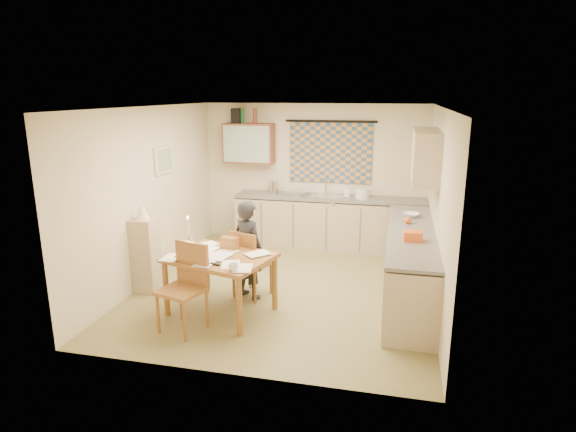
% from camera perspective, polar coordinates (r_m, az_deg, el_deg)
% --- Properties ---
extents(floor, '(4.00, 4.50, 0.02)m').
position_cam_1_polar(floor, '(6.93, -0.36, -8.46)').
color(floor, olive).
rests_on(floor, ground).
extents(ceiling, '(4.00, 4.50, 0.02)m').
position_cam_1_polar(ceiling, '(6.38, -0.40, 12.86)').
color(ceiling, white).
rests_on(ceiling, floor).
extents(wall_back, '(4.00, 0.02, 2.50)m').
position_cam_1_polar(wall_back, '(8.71, 3.05, 4.96)').
color(wall_back, beige).
rests_on(wall_back, floor).
extents(wall_front, '(4.00, 0.02, 2.50)m').
position_cam_1_polar(wall_front, '(4.45, -7.11, -4.54)').
color(wall_front, beige).
rests_on(wall_front, floor).
extents(wall_left, '(0.02, 4.50, 2.50)m').
position_cam_1_polar(wall_left, '(7.26, -16.02, 2.47)').
color(wall_left, beige).
rests_on(wall_left, floor).
extents(wall_right, '(0.02, 4.50, 2.50)m').
position_cam_1_polar(wall_right, '(6.40, 17.43, 0.79)').
color(wall_right, beige).
rests_on(wall_right, floor).
extents(window_blind, '(1.45, 0.03, 1.05)m').
position_cam_1_polar(window_blind, '(8.57, 5.04, 7.47)').
color(window_blind, '#335072').
rests_on(window_blind, wall_back).
extents(curtain_rod, '(1.60, 0.04, 0.04)m').
position_cam_1_polar(curtain_rod, '(8.50, 5.10, 11.13)').
color(curtain_rod, black).
rests_on(curtain_rod, wall_back).
extents(wall_cabinet, '(0.90, 0.34, 0.70)m').
position_cam_1_polar(wall_cabinet, '(8.74, -4.64, 8.60)').
color(wall_cabinet, brown).
rests_on(wall_cabinet, wall_back).
extents(wall_cabinet_glass, '(0.84, 0.02, 0.64)m').
position_cam_1_polar(wall_cabinet_glass, '(8.58, -4.98, 8.48)').
color(wall_cabinet_glass, '#99B2A5').
rests_on(wall_cabinet_glass, wall_back).
extents(upper_cabinet_right, '(0.34, 1.30, 0.70)m').
position_cam_1_polar(upper_cabinet_right, '(6.82, 15.98, 6.85)').
color(upper_cabinet_right, tan).
rests_on(upper_cabinet_right, wall_right).
extents(framed_print, '(0.04, 0.50, 0.40)m').
position_cam_1_polar(framed_print, '(7.51, -14.53, 6.45)').
color(framed_print, '#F9E5CE').
rests_on(framed_print, wall_left).
extents(print_canvas, '(0.01, 0.42, 0.32)m').
position_cam_1_polar(print_canvas, '(7.50, -14.36, 6.45)').
color(print_canvas, beige).
rests_on(print_canvas, wall_left).
extents(counter_back, '(3.30, 0.62, 0.92)m').
position_cam_1_polar(counter_back, '(8.53, 4.85, -0.77)').
color(counter_back, tan).
rests_on(counter_back, floor).
extents(counter_right, '(0.62, 2.95, 0.92)m').
position_cam_1_polar(counter_right, '(6.67, 14.21, -5.59)').
color(counter_right, tan).
rests_on(counter_right, floor).
extents(stove, '(0.56, 0.56, 0.87)m').
position_cam_1_polar(stove, '(5.64, 14.37, -9.61)').
color(stove, white).
rests_on(stove, floor).
extents(sink, '(0.69, 0.64, 0.10)m').
position_cam_1_polar(sink, '(8.44, 4.76, 2.05)').
color(sink, silver).
rests_on(sink, counter_back).
extents(tap, '(0.04, 0.04, 0.28)m').
position_cam_1_polar(tap, '(8.58, 4.51, 3.50)').
color(tap, silver).
rests_on(tap, counter_back).
extents(dish_rack, '(0.44, 0.41, 0.06)m').
position_cam_1_polar(dish_rack, '(8.52, 1.00, 2.70)').
color(dish_rack, silver).
rests_on(dish_rack, counter_back).
extents(kettle, '(0.22, 0.22, 0.24)m').
position_cam_1_polar(kettle, '(8.59, -1.76, 3.41)').
color(kettle, silver).
rests_on(kettle, counter_back).
extents(mixing_bowl, '(0.30, 0.30, 0.16)m').
position_cam_1_polar(mixing_bowl, '(8.35, 8.81, 2.64)').
color(mixing_bowl, white).
rests_on(mixing_bowl, counter_back).
extents(soap_bottle, '(0.12, 0.12, 0.20)m').
position_cam_1_polar(soap_bottle, '(8.42, 6.97, 2.92)').
color(soap_bottle, white).
rests_on(soap_bottle, counter_back).
extents(bowl, '(0.33, 0.33, 0.06)m').
position_cam_1_polar(bowl, '(7.25, 14.36, 0.13)').
color(bowl, white).
rests_on(bowl, counter_right).
extents(orange_bag, '(0.23, 0.18, 0.12)m').
position_cam_1_polar(orange_bag, '(6.09, 14.58, -2.32)').
color(orange_bag, orange).
rests_on(orange_bag, counter_right).
extents(fruit_orange, '(0.10, 0.10, 0.10)m').
position_cam_1_polar(fruit_orange, '(6.86, 14.01, -0.48)').
color(fruit_orange, orange).
rests_on(fruit_orange, counter_right).
extents(speaker, '(0.19, 0.22, 0.26)m').
position_cam_1_polar(speaker, '(8.77, -6.16, 11.73)').
color(speaker, black).
rests_on(speaker, wall_cabinet).
extents(bottle_green, '(0.09, 0.09, 0.26)m').
position_cam_1_polar(bottle_green, '(8.74, -5.48, 11.74)').
color(bottle_green, '#195926').
rests_on(bottle_green, wall_cabinet).
extents(bottle_brown, '(0.07, 0.07, 0.26)m').
position_cam_1_polar(bottle_brown, '(8.67, -3.96, 11.75)').
color(bottle_brown, brown).
rests_on(bottle_brown, wall_cabinet).
extents(dining_table, '(1.40, 1.20, 0.75)m').
position_cam_1_polar(dining_table, '(6.09, -7.94, -7.96)').
color(dining_table, brown).
rests_on(dining_table, floor).
extents(chair_far, '(0.54, 0.54, 0.93)m').
position_cam_1_polar(chair_far, '(6.56, -4.35, -7.05)').
color(chair_far, brown).
rests_on(chair_far, floor).
extents(chair_near, '(0.57, 0.57, 1.02)m').
position_cam_1_polar(chair_near, '(5.77, -12.26, -10.19)').
color(chair_near, brown).
rests_on(chair_near, floor).
extents(person, '(0.76, 0.73, 1.34)m').
position_cam_1_polar(person, '(6.40, -4.71, -3.99)').
color(person, black).
rests_on(person, floor).
extents(shelf_stand, '(0.32, 0.30, 1.03)m').
position_cam_1_polar(shelf_stand, '(6.91, -16.53, -4.49)').
color(shelf_stand, tan).
rests_on(shelf_stand, floor).
extents(lampshade, '(0.20, 0.20, 0.22)m').
position_cam_1_polar(lampshade, '(6.74, -16.91, 0.55)').
color(lampshade, '#F9E5CE').
rests_on(lampshade, shelf_stand).
extents(letter_rack, '(0.24, 0.15, 0.16)m').
position_cam_1_polar(letter_rack, '(6.16, -6.95, -3.21)').
color(letter_rack, brown).
rests_on(letter_rack, dining_table).
extents(mug, '(0.11, 0.11, 0.09)m').
position_cam_1_polar(mug, '(5.43, -6.47, -6.07)').
color(mug, white).
rests_on(mug, dining_table).
extents(magazine, '(0.25, 0.29, 0.02)m').
position_cam_1_polar(magazine, '(6.05, -12.76, -4.48)').
color(magazine, maroon).
rests_on(magazine, dining_table).
extents(book, '(0.29, 0.31, 0.02)m').
position_cam_1_polar(book, '(6.13, -11.76, -4.21)').
color(book, orange).
rests_on(book, dining_table).
extents(orange_box, '(0.14, 0.11, 0.04)m').
position_cam_1_polar(orange_box, '(5.88, -12.00, -4.91)').
color(orange_box, orange).
rests_on(orange_box, dining_table).
extents(eyeglasses, '(0.14, 0.07, 0.02)m').
position_cam_1_polar(eyeglasses, '(5.66, -8.67, -5.68)').
color(eyeglasses, black).
rests_on(eyeglasses, dining_table).
extents(candle_holder, '(0.08, 0.08, 0.18)m').
position_cam_1_polar(candle_holder, '(6.25, -11.45, -3.05)').
color(candle_holder, silver).
rests_on(candle_holder, dining_table).
extents(candle, '(0.03, 0.03, 0.22)m').
position_cam_1_polar(candle, '(6.19, -11.76, -1.29)').
color(candle, white).
rests_on(candle, dining_table).
extents(candle_flame, '(0.02, 0.02, 0.02)m').
position_cam_1_polar(candle_flame, '(6.20, -11.81, -0.12)').
color(candle_flame, '#FFCC66').
rests_on(candle_flame, dining_table).
extents(papers, '(1.28, 1.05, 0.02)m').
position_cam_1_polar(papers, '(5.93, -8.27, -4.67)').
color(papers, white).
rests_on(papers, dining_table).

